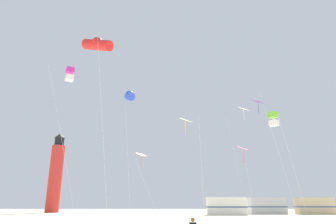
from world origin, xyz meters
name	(u,v)px	position (x,y,z in m)	size (l,w,h in m)	color
kite_tube_scarlet	(97,44)	(-5.04, 10.41, 11.90)	(2.65, 2.38, 12.61)	silver
kite_tube_blue	(130,96)	(-3.60, 17.27, 10.81)	(1.27, 2.59, 11.51)	silver
kite_diamond_white	(243,113)	(7.24, 20.67, 10.32)	(2.32, 2.41, 11.02)	silver
kite_diamond_rainbow	(244,151)	(5.75, 16.06, 5.78)	(1.22, 1.22, 6.18)	silver
kite_diamond_violet	(260,107)	(8.46, 19.19, 10.53)	(3.04, 3.04, 11.26)	silver
kite_diamond_gold	(186,124)	(1.16, 15.14, 7.74)	(2.02, 2.30, 8.25)	silver
kite_box_lime	(273,119)	(8.35, 15.88, 8.36)	(2.16, 2.16, 8.94)	silver
kite_box_magenta	(70,74)	(-8.52, 15.80, 12.17)	(3.14, 2.48, 12.77)	silver
kite_diamond_orange	(141,157)	(-2.83, 22.83, 6.31)	(2.78, 2.67, 6.76)	silver
lighthouse_distant	(56,174)	(-23.73, 57.63, 7.84)	(2.80, 2.80, 16.80)	red
rv_van_white	(226,206)	(9.82, 43.67, 1.39)	(6.51, 2.53, 2.80)	white
rv_van_silver	(267,206)	(17.93, 47.60, 1.39)	(6.54, 2.64, 2.80)	#B7BABF
rv_van_tan	(314,206)	(26.00, 46.76, 1.39)	(6.53, 2.60, 2.80)	#C6B28C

